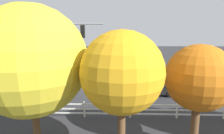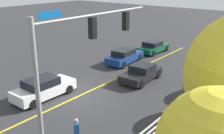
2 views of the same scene
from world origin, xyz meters
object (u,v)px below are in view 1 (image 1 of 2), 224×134
object	(u,v)px
car_1	(221,79)
car_2	(85,77)
tree_1	(122,73)
car_3	(174,78)
tree_4	(199,78)
tree_3	(31,61)
car_0	(153,88)
pedestrian	(39,92)

from	to	relation	value
car_1	car_2	xyz separation A→B (m)	(15.57, 0.02, 0.10)
car_2	tree_1	distance (m)	14.96
car_3	tree_4	size ratio (longest dim) A/B	0.85
tree_3	car_1	bearing A→B (deg)	-140.09
tree_3	car_2	bearing A→B (deg)	-90.43
car_1	tree_4	bearing A→B (deg)	-120.30
car_1	tree_3	world-z (taller)	tree_3
tree_3	car_3	bearing A→B (deg)	-127.87
tree_4	tree_3	bearing A→B (deg)	5.19
car_0	car_2	xyz separation A→B (m)	(7.20, -3.66, 0.08)
tree_4	car_2	bearing A→B (deg)	-58.04
car_1	tree_1	world-z (taller)	tree_1
car_3	tree_1	world-z (taller)	tree_1
car_2	car_3	size ratio (longest dim) A/B	1.01
car_1	pedestrian	xyz separation A→B (m)	(18.40, 6.24, 0.30)
tree_3	tree_1	bearing A→B (deg)	167.89
pedestrian	tree_3	xyz separation A→B (m)	(-2.73, 6.86, 3.75)
car_0	tree_3	distance (m)	12.58
car_1	tree_1	distance (m)	18.54
car_2	car_1	bearing A→B (deg)	0.61
car_3	tree_4	bearing A→B (deg)	-104.24
car_0	car_1	size ratio (longest dim) A/B	0.99
car_2	pedestrian	world-z (taller)	pedestrian
car_0	car_1	distance (m)	9.15
car_0	tree_4	size ratio (longest dim) A/B	0.79
car_3	pedestrian	world-z (taller)	pedestrian
car_1	car_3	world-z (taller)	car_3
car_0	car_3	distance (m)	4.98
tree_1	car_1	bearing A→B (deg)	-129.67
car_1	pedestrian	size ratio (longest dim) A/B	2.55
car_1	pedestrian	world-z (taller)	pedestrian
tree_1	car_2	bearing A→B (deg)	-74.10
car_0	pedestrian	bearing A→B (deg)	11.99
car_1	car_2	world-z (taller)	car_2
car_2	tree_4	distance (m)	14.89
tree_1	pedestrian	bearing A→B (deg)	-48.64
car_3	tree_1	distance (m)	15.98
car_0	car_3	xyz separation A→B (m)	(-3.07, -3.92, 0.05)
car_1	tree_3	bearing A→B (deg)	-138.03
tree_3	car_0	bearing A→B (deg)	-127.79
tree_3	tree_4	distance (m)	7.90
pedestrian	car_3	bearing A→B (deg)	-112.77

